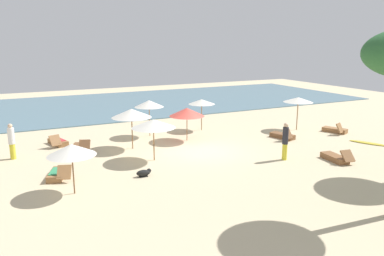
{
  "coord_description": "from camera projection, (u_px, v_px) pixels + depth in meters",
  "views": [
    {
      "loc": [
        -9.19,
        -17.41,
        5.77
      ],
      "look_at": [
        -0.19,
        0.88,
        1.1
      ],
      "focal_mm": 35.47,
      "sensor_mm": 36.0,
      "label": 1
    }
  ],
  "objects": [
    {
      "name": "ground_plane",
      "position": [
        202.0,
        151.0,
        20.47
      ],
      "size": [
        60.0,
        60.0,
        0.0
      ],
      "primitive_type": "plane",
      "color": "beige"
    },
    {
      "name": "ocean_water",
      "position": [
        117.0,
        104.0,
        35.33
      ],
      "size": [
        48.0,
        16.0,
        0.06
      ],
      "primitive_type": "cube",
      "color": "slate",
      "rests_on": "ground_plane"
    },
    {
      "name": "umbrella_0",
      "position": [
        298.0,
        100.0,
        24.86
      ],
      "size": [
        1.92,
        1.92,
        2.19
      ],
      "color": "olive",
      "rests_on": "ground_plane"
    },
    {
      "name": "umbrella_1",
      "position": [
        153.0,
        124.0,
        18.44
      ],
      "size": [
        2.15,
        2.15,
        2.07
      ],
      "color": "olive",
      "rests_on": "ground_plane"
    },
    {
      "name": "umbrella_2",
      "position": [
        149.0,
        104.0,
        23.2
      ],
      "size": [
        1.78,
        1.78,
        2.25
      ],
      "color": "olive",
      "rests_on": "ground_plane"
    },
    {
      "name": "umbrella_3",
      "position": [
        131.0,
        113.0,
        20.47
      ],
      "size": [
        2.16,
        2.16,
        2.22
      ],
      "color": "brown",
      "rests_on": "ground_plane"
    },
    {
      "name": "umbrella_4",
      "position": [
        187.0,
        112.0,
        22.24
      ],
      "size": [
        2.07,
        2.07,
        1.97
      ],
      "color": "olive",
      "rests_on": "ground_plane"
    },
    {
      "name": "umbrella_5",
      "position": [
        202.0,
        102.0,
        24.88
      ],
      "size": [
        1.75,
        1.75,
        2.06
      ],
      "color": "olive",
      "rests_on": "ground_plane"
    },
    {
      "name": "umbrella_6",
      "position": [
        72.0,
        150.0,
        14.34
      ],
      "size": [
        1.84,
        1.84,
        1.99
      ],
      "color": "brown",
      "rests_on": "ground_plane"
    },
    {
      "name": "lounger_0",
      "position": [
        58.0,
        174.0,
        16.36
      ],
      "size": [
        1.1,
        1.79,
        0.69
      ],
      "color": "olive",
      "rests_on": "ground_plane"
    },
    {
      "name": "lounger_1",
      "position": [
        335.0,
        130.0,
        24.52
      ],
      "size": [
        1.17,
        1.73,
        0.75
      ],
      "color": "olive",
      "rests_on": "ground_plane"
    },
    {
      "name": "lounger_2",
      "position": [
        78.0,
        148.0,
        20.4
      ],
      "size": [
        1.18,
        1.78,
        0.7
      ],
      "color": "brown",
      "rests_on": "ground_plane"
    },
    {
      "name": "lounger_3",
      "position": [
        58.0,
        142.0,
        21.58
      ],
      "size": [
        1.05,
        1.77,
        0.71
      ],
      "color": "olive",
      "rests_on": "ground_plane"
    },
    {
      "name": "lounger_4",
      "position": [
        336.0,
        158.0,
        18.68
      ],
      "size": [
        0.8,
        1.76,
        0.67
      ],
      "color": "brown",
      "rests_on": "ground_plane"
    },
    {
      "name": "lounger_5",
      "position": [
        283.0,
        136.0,
        23.03
      ],
      "size": [
        0.99,
        1.75,
        0.73
      ],
      "color": "brown",
      "rests_on": "ground_plane"
    },
    {
      "name": "person_0",
      "position": [
        12.0,
        141.0,
        18.84
      ],
      "size": [
        0.45,
        0.45,
        1.81
      ],
      "color": "yellow",
      "rests_on": "ground_plane"
    },
    {
      "name": "person_1",
      "position": [
        285.0,
        141.0,
        18.71
      ],
      "size": [
        0.3,
        0.3,
        1.88
      ],
      "color": "yellow",
      "rests_on": "ground_plane"
    },
    {
      "name": "dog",
      "position": [
        144.0,
        173.0,
        16.54
      ],
      "size": [
        0.69,
        0.34,
        0.32
      ],
      "color": "black",
      "rests_on": "ground_plane"
    },
    {
      "name": "surfboard",
      "position": [
        368.0,
        143.0,
        21.89
      ],
      "size": [
        1.3,
        2.1,
        0.07
      ],
      "color": "gold",
      "rests_on": "ground_plane"
    }
  ]
}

